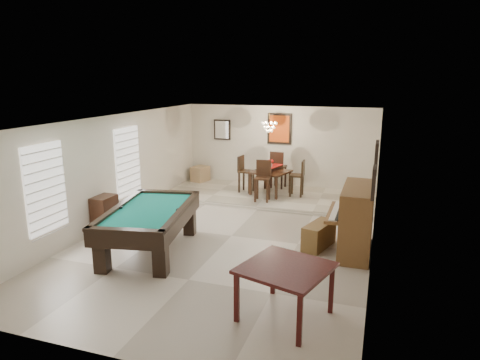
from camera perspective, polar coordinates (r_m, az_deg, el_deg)
The scene contains 26 objects.
ground_plane at distance 9.65m, azimuth -1.14°, elevation -7.51°, with size 6.00×9.00×0.02m, color beige.
wall_back at distance 13.50m, azimuth 5.27°, elevation 4.30°, with size 6.00×0.04×2.60m, color silver.
wall_front at distance 5.45m, azimuth -17.55°, elevation -10.45°, with size 6.00×0.04×2.60m, color silver.
wall_left at distance 10.63m, azimuth -16.60°, elevation 1.27°, with size 0.04×9.00×2.60m, color silver.
wall_right at distance 8.75m, azimuth 17.67°, elevation -1.38°, with size 0.04×9.00×2.60m, color silver.
ceiling at distance 9.05m, azimuth -1.22°, elevation 8.11°, with size 6.00×9.00×0.04m, color white.
dining_step at distance 12.59m, azimuth 3.83°, elevation -2.14°, with size 6.00×2.50×0.12m, color beige.
window_left_front at distance 8.93m, azimuth -24.51°, elevation -1.02°, with size 0.06×1.00×1.70m, color white.
window_left_rear at distance 11.08m, azimuth -14.74°, elevation 2.40°, with size 0.06×1.00×1.70m, color white.
pool_table at distance 8.89m, azimuth -11.89°, elevation -6.59°, with size 1.43×2.65×0.88m, color black, non-canonical shape.
square_table at distance 6.49m, azimuth 6.02°, elevation -14.60°, with size 1.17×1.17×0.81m, color #330E0C, non-canonical shape.
upright_piano at distance 8.90m, azimuth 14.30°, elevation -5.06°, with size 0.91×1.63×1.36m, color brown, non-canonical shape.
piano_bench at distance 9.11m, azimuth 10.47°, elevation -7.26°, with size 0.36×0.93×0.52m, color brown.
apothecary_chest at distance 10.16m, azimuth -17.57°, elevation -4.43°, with size 0.38×0.58×0.87m, color black.
dining_table at distance 12.51m, azimuth 4.10°, elevation -0.05°, with size 0.97×0.97×0.81m, color black, non-canonical shape.
flower_vase at distance 12.40m, azimuth 4.14°, elevation 2.27°, with size 0.13×0.13×0.23m, color #B8110F, non-canonical shape.
dining_chair_south at distance 11.74m, azimuth 3.01°, elevation -0.16°, with size 0.41×0.41×1.12m, color black, non-canonical shape.
dining_chair_north at distance 13.21m, azimuth 5.17°, elevation 1.42°, with size 0.42×0.42×1.15m, color black, non-canonical shape.
dining_chair_west at distance 12.66m, azimuth 0.85°, elevation 0.79°, with size 0.40×0.40×1.08m, color black, non-canonical shape.
dining_chair_east at distance 12.35m, azimuth 7.58°, elevation 0.24°, with size 0.39×0.39×1.04m, color black, non-canonical shape.
corner_bench at distance 14.12m, azimuth -5.34°, elevation 0.83°, with size 0.43×0.54×0.49m, color tan.
chandelier at distance 12.13m, azimuth 3.93°, elevation 7.57°, with size 0.44×0.44×0.60m, color #FFE5B2, non-canonical shape.
back_painting at distance 13.38m, azimuth 5.28°, elevation 6.81°, with size 0.75×0.06×0.95m, color #D84C14.
back_mirror at distance 13.95m, azimuth -2.39°, elevation 6.72°, with size 0.55×0.06×0.65m, color white.
right_picture_upper at distance 8.92m, azimuth 17.73°, elevation 2.84°, with size 0.06×0.55×0.65m, color slate.
right_picture_lower at distance 7.69m, azimuth 17.42°, elevation -0.31°, with size 0.06×0.45×0.55m, color gray.
Camera 1 is at (3.03, -8.48, 3.46)m, focal length 32.00 mm.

